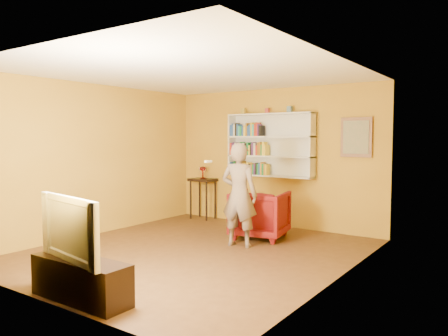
{
  "coord_description": "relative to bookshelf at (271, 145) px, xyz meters",
  "views": [
    {
      "loc": [
        4.12,
        -5.13,
        1.74
      ],
      "look_at": [
        0.02,
        0.75,
        1.24
      ],
      "focal_mm": 35.0,
      "sensor_mm": 36.0,
      "label": 1
    }
  ],
  "objects": [
    {
      "name": "framed_painting",
      "position": [
        1.65,
        0.05,
        0.16
      ],
      "size": [
        0.55,
        0.05,
        0.7
      ],
      "color": "brown",
      "rests_on": "room_shell"
    },
    {
      "name": "books_row_lower",
      "position": [
        -0.44,
        -0.11,
        -0.47
      ],
      "size": [
        0.85,
        0.19,
        0.27
      ],
      "color": "#22489E",
      "rests_on": "bookshelf"
    },
    {
      "name": "console_table",
      "position": [
        -1.57,
        -0.16,
        -0.87
      ],
      "size": [
        0.53,
        0.41,
        0.87
      ],
      "color": "black",
      "rests_on": "ground"
    },
    {
      "name": "ornament_centre",
      "position": [
        -0.07,
        -0.06,
        0.67
      ],
      "size": [
        0.07,
        0.07,
        0.1
      ],
      "primitive_type": "cube",
      "color": "#A9383A",
      "rests_on": "bookshelf"
    },
    {
      "name": "books_row_middle",
      "position": [
        -0.45,
        -0.11,
        -0.08
      ],
      "size": [
        0.82,
        0.19,
        0.27
      ],
      "color": "#B52E1B",
      "rests_on": "bookshelf"
    },
    {
      "name": "armchair",
      "position": [
        0.34,
        -1.02,
        -1.18
      ],
      "size": [
        1.05,
        1.07,
        0.83
      ],
      "primitive_type": "imported",
      "rotation": [
        0.0,
        0.0,
        3.34
      ],
      "color": "#4E050A",
      "rests_on": "ground"
    },
    {
      "name": "ruby_lustre",
      "position": [
        -1.57,
        -0.16,
        -0.54
      ],
      "size": [
        0.16,
        0.16,
        0.26
      ],
      "color": "maroon",
      "rests_on": "console_table"
    },
    {
      "name": "bookshelf",
      "position": [
        0.0,
        0.0,
        0.0
      ],
      "size": [
        1.8,
        0.29,
        1.23
      ],
      "color": "silver",
      "rests_on": "room_shell"
    },
    {
      "name": "ornament_left",
      "position": [
        -0.61,
        -0.06,
        0.68
      ],
      "size": [
        0.08,
        0.08,
        0.12
      ],
      "primitive_type": "cube",
      "color": "olive",
      "rests_on": "bookshelf"
    },
    {
      "name": "tv_cabinet",
      "position": [
        0.24,
        -4.66,
        -1.37
      ],
      "size": [
        1.26,
        0.38,
        0.45
      ],
      "primitive_type": "cube",
      "color": "black",
      "rests_on": "ground"
    },
    {
      "name": "game_remote",
      "position": [
        0.02,
        -2.09,
        -0.22
      ],
      "size": [
        0.04,
        0.15,
        0.04
      ],
      "primitive_type": "cube",
      "color": "white",
      "rests_on": "person"
    },
    {
      "name": "books_row_upper",
      "position": [
        -0.5,
        -0.1,
        0.3
      ],
      "size": [
        0.72,
        0.19,
        0.27
      ],
      "color": "#22489E",
      "rests_on": "bookshelf"
    },
    {
      "name": "person",
      "position": [
        0.37,
        -1.72,
        -0.76
      ],
      "size": [
        0.66,
        0.49,
        1.66
      ],
      "primitive_type": "imported",
      "rotation": [
        0.0,
        0.0,
        3.3
      ],
      "color": "#69594D",
      "rests_on": "ground"
    },
    {
      "name": "television",
      "position": [
        0.24,
        -4.66,
        -0.8
      ],
      "size": [
        1.2,
        0.37,
        0.69
      ],
      "primitive_type": "imported",
      "rotation": [
        0.0,
        0.0,
        -0.18
      ],
      "color": "black",
      "rests_on": "tv_cabinet"
    },
    {
      "name": "room_shell",
      "position": [
        0.0,
        -2.41,
        -0.58
      ],
      "size": [
        5.3,
        5.8,
        2.88
      ],
      "color": "#462C16",
      "rests_on": "ground"
    },
    {
      "name": "ornament_right",
      "position": [
        0.42,
        -0.06,
        0.68
      ],
      "size": [
        0.09,
        0.09,
        0.12
      ],
      "primitive_type": "cube",
      "color": "slate",
      "rests_on": "bookshelf"
    }
  ]
}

